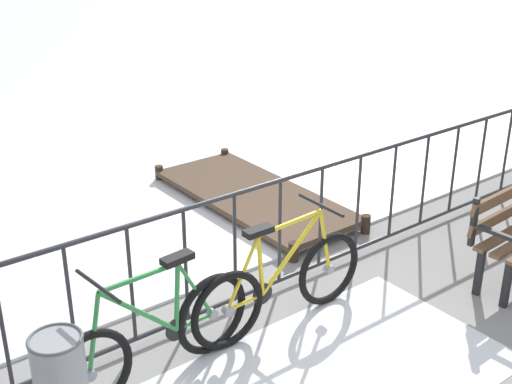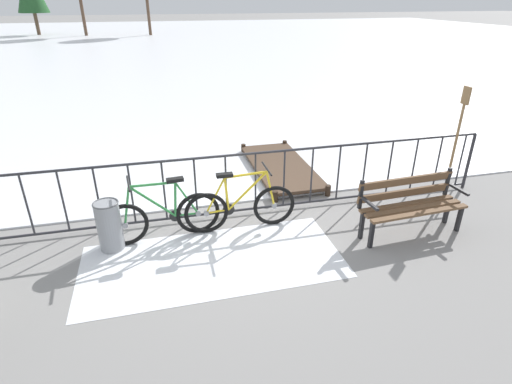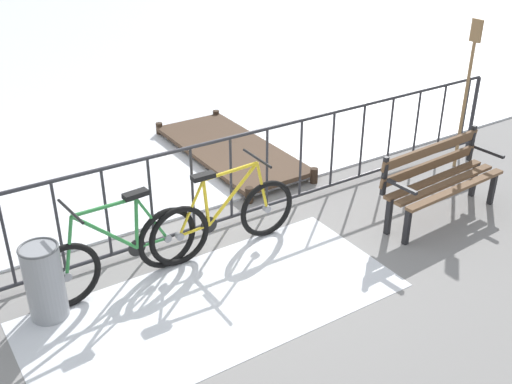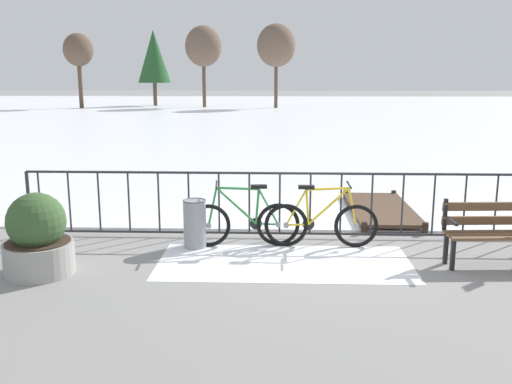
# 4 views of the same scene
# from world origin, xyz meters

# --- Properties ---
(ground_plane) EXTENTS (160.00, 160.00, 0.00)m
(ground_plane) POSITION_xyz_m (0.00, 0.00, 0.00)
(ground_plane) COLOR gray
(snow_patch) EXTENTS (3.50, 1.58, 0.01)m
(snow_patch) POSITION_xyz_m (-0.42, -1.20, 0.00)
(snow_patch) COLOR white
(snow_patch) RESTS_ON ground
(railing_fence) EXTENTS (9.06, 0.06, 1.07)m
(railing_fence) POSITION_xyz_m (-0.00, 0.00, 0.56)
(railing_fence) COLOR #2D2D33
(railing_fence) RESTS_ON ground
(bicycle_near_railing) EXTENTS (1.71, 0.52, 0.97)m
(bicycle_near_railing) POSITION_xyz_m (0.14, -0.43, 0.37)
(bicycle_near_railing) COLOR black
(bicycle_near_railing) RESTS_ON ground
(bicycle_second) EXTENTS (1.71, 0.52, 0.97)m
(bicycle_second) POSITION_xyz_m (-1.02, -0.44, 0.37)
(bicycle_second) COLOR black
(bicycle_second) RESTS_ON ground
(park_bench) EXTENTS (1.63, 0.58, 0.89)m
(park_bench) POSITION_xyz_m (2.56, -1.13, 0.51)
(park_bench) COLOR brown
(park_bench) RESTS_ON ground
(trash_bin) EXTENTS (0.35, 0.35, 0.73)m
(trash_bin) POSITION_xyz_m (-1.75, -0.52, 0.37)
(trash_bin) COLOR gray
(trash_bin) RESTS_ON ground
(oar_upright) EXTENTS (0.04, 0.16, 1.98)m
(oar_upright) POSITION_xyz_m (3.82, -0.35, 1.14)
(oar_upright) COLOR #937047
(oar_upright) RESTS_ON ground
(wooden_dock) EXTENTS (1.10, 2.65, 0.20)m
(wooden_dock) POSITION_xyz_m (1.40, 1.57, 0.12)
(wooden_dock) COLOR #4C3828
(wooden_dock) RESTS_ON ground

